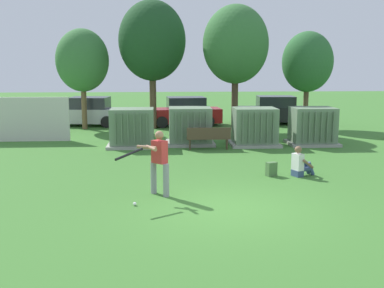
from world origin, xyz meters
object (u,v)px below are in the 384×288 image
object	(u,v)px
transformer_mid_east	(255,127)
seated_spectator	(300,164)
transformer_mid_west	(190,127)
parked_car_leftmost	(88,112)
sports_ball	(135,204)
parked_car_left_of_center	(184,112)
transformer_east	(312,127)
transformer_west	(132,128)
park_bench	(209,137)
parked_car_right_of_center	(273,111)
batter	(158,160)
backpack	(271,169)

from	to	relation	value
transformer_mid_east	seated_spectator	distance (m)	5.64
transformer_mid_west	seated_spectator	distance (m)	6.77
parked_car_leftmost	sports_ball	bearing A→B (deg)	-77.22
sports_ball	parked_car_left_of_center	xyz separation A→B (m)	(1.94, 15.17, 0.71)
transformer_east	parked_car_left_of_center	xyz separation A→B (m)	(-5.27, 6.72, -0.04)
transformer_west	sports_ball	size ratio (longest dim) A/B	23.33
park_bench	sports_ball	bearing A→B (deg)	-108.95
transformer_mid_east	parked_car_right_of_center	world-z (taller)	same
transformer_mid_west	parked_car_right_of_center	world-z (taller)	same
transformer_west	transformer_mid_east	xyz separation A→B (m)	(5.23, -0.02, 0.00)
transformer_mid_west	park_bench	xyz separation A→B (m)	(0.69, -1.26, -0.25)
transformer_mid_west	parked_car_leftmost	xyz separation A→B (m)	(-5.42, 6.71, -0.04)
transformer_mid_east	parked_car_left_of_center	world-z (taller)	same
park_bench	parked_car_left_of_center	xyz separation A→B (m)	(-0.65, 7.63, 0.22)
parked_car_left_of_center	transformer_mid_east	bearing A→B (deg)	-68.10
transformer_mid_east	transformer_east	size ratio (longest dim) A/B	1.00
park_bench	parked_car_leftmost	bearing A→B (deg)	127.47
transformer_mid_west	batter	bearing A→B (deg)	-99.48
backpack	transformer_mid_east	bearing A→B (deg)	84.21
transformer_mid_east	backpack	size ratio (longest dim) A/B	4.77
transformer_mid_west	transformer_mid_east	xyz separation A→B (m)	(2.76, -0.39, 0.00)
park_bench	parked_car_left_of_center	size ratio (longest dim) A/B	0.42
batter	transformer_mid_east	bearing A→B (deg)	61.54
transformer_mid_east	seated_spectator	xyz separation A→B (m)	(0.34, -5.61, -0.41)
seated_spectator	parked_car_left_of_center	distance (m)	12.75
transformer_west	park_bench	xyz separation A→B (m)	(3.16, -0.90, -0.25)
parked_car_leftmost	transformer_mid_east	bearing A→B (deg)	-40.95
batter	parked_car_left_of_center	bearing A→B (deg)	84.56
parked_car_leftmost	parked_car_left_of_center	bearing A→B (deg)	-3.52
transformer_mid_east	park_bench	xyz separation A→B (m)	(-2.07, -0.87, -0.25)
transformer_east	transformer_mid_west	bearing A→B (deg)	176.22
transformer_mid_west	batter	size ratio (longest dim) A/B	1.21
transformer_mid_east	transformer_east	bearing A→B (deg)	0.83
batter	parked_car_leftmost	size ratio (longest dim) A/B	0.40
backpack	parked_car_right_of_center	distance (m)	13.16
transformer_mid_east	backpack	xyz separation A→B (m)	(-0.56, -5.55, -0.57)
park_bench	parked_car_leftmost	distance (m)	10.04
parked_car_left_of_center	parked_car_right_of_center	size ratio (longest dim) A/B	1.01
transformer_mid_east	parked_car_right_of_center	distance (m)	7.66
parked_car_leftmost	parked_car_right_of_center	size ratio (longest dim) A/B	1.02
transformer_mid_west	seated_spectator	xyz separation A→B (m)	(3.10, -6.00, -0.41)
transformer_mid_west	transformer_east	distance (m)	5.32
transformer_mid_west	transformer_east	size ratio (longest dim) A/B	1.00
transformer_mid_west	parked_car_left_of_center	bearing A→B (deg)	89.63
batter	seated_spectator	world-z (taller)	batter
batter	parked_car_leftmost	world-z (taller)	batter
transformer_east	parked_car_left_of_center	size ratio (longest dim) A/B	0.48
park_bench	backpack	bearing A→B (deg)	-72.12
transformer_mid_west	parked_car_right_of_center	bearing A→B (deg)	52.13
seated_spectator	parked_car_leftmost	distance (m)	15.30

